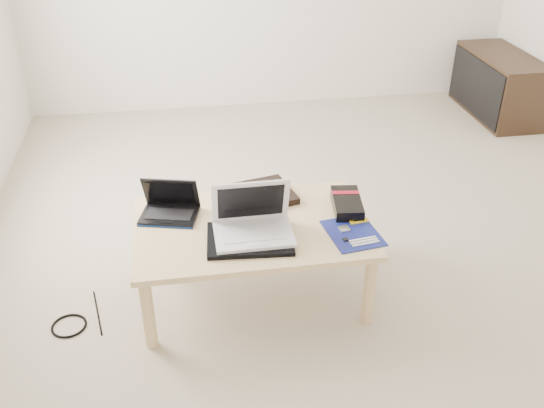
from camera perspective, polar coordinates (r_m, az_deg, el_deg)
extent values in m
plane|color=#BCAF98|center=(3.60, 5.19, -2.04)|extent=(4.00, 4.00, 0.00)
cube|color=#DABE83|center=(2.86, -1.91, -2.26)|extent=(1.10, 0.70, 0.03)
cylinder|color=#DABE83|center=(2.73, -11.58, -10.07)|extent=(0.06, 0.06, 0.37)
cylinder|color=#DABE83|center=(2.84, 9.15, -8.00)|extent=(0.06, 0.06, 0.37)
cylinder|color=#DABE83|center=(3.21, -11.46, -3.10)|extent=(0.06, 0.06, 0.37)
cylinder|color=#DABE83|center=(3.30, 6.09, -1.57)|extent=(0.06, 0.06, 0.37)
cube|color=#342515|center=(5.35, 20.56, 10.45)|extent=(0.40, 0.90, 0.50)
cube|color=black|center=(5.25, 18.62, 10.45)|extent=(0.02, 0.86, 0.44)
cube|color=black|center=(3.06, -1.27, 0.87)|extent=(0.39, 0.35, 0.03)
cube|color=black|center=(2.95, -9.62, -1.08)|extent=(0.31, 0.25, 0.02)
cube|color=black|center=(2.94, -9.65, -0.95)|extent=(0.24, 0.15, 0.00)
cube|color=black|center=(2.88, -9.96, -1.65)|extent=(0.06, 0.04, 0.00)
cube|color=black|center=(2.95, -9.50, 1.09)|extent=(0.28, 0.14, 0.17)
cube|color=black|center=(2.95, -9.52, 1.00)|extent=(0.23, 0.11, 0.14)
cube|color=#0E224F|center=(2.87, -10.05, -2.12)|extent=(0.26, 0.08, 0.01)
cube|color=black|center=(2.85, -1.39, -1.84)|extent=(0.30, 0.27, 0.01)
cube|color=white|center=(2.85, -1.39, -1.73)|extent=(0.24, 0.21, 0.00)
cube|color=#B9B9BE|center=(2.92, 0.51, -0.93)|extent=(0.06, 0.20, 0.02)
cube|color=#A5A6AB|center=(2.91, 0.51, -0.78)|extent=(0.05, 0.16, 0.00)
cube|color=black|center=(2.74, -2.10, -3.29)|extent=(0.41, 0.31, 0.02)
cube|color=silver|center=(2.74, -1.73, -2.86)|extent=(0.35, 0.25, 0.02)
cube|color=silver|center=(2.73, -1.72, -2.73)|extent=(0.29, 0.14, 0.00)
cube|color=silver|center=(2.65, -1.46, -3.78)|extent=(0.08, 0.03, 0.00)
cube|color=silver|center=(2.74, -2.02, 0.29)|extent=(0.35, 0.08, 0.23)
cube|color=black|center=(2.74, -2.01, 0.19)|extent=(0.30, 0.06, 0.18)
cube|color=#0C124F|center=(2.81, 7.62, -2.73)|extent=(0.26, 0.31, 0.01)
cube|color=#B9B9BE|center=(2.83, 6.80, -2.31)|extent=(0.05, 0.05, 0.01)
cube|color=yellow|center=(2.90, 8.14, -1.52)|extent=(0.09, 0.02, 0.01)
cube|color=yellow|center=(2.88, 8.28, -1.69)|extent=(0.09, 0.02, 0.01)
cube|color=silver|center=(2.77, 8.52, -3.28)|extent=(0.13, 0.03, 0.01)
cube|color=silver|center=(2.75, 8.68, -3.48)|extent=(0.13, 0.03, 0.01)
cube|color=silver|center=(2.74, 8.84, -3.69)|extent=(0.13, 0.03, 0.01)
cube|color=black|center=(2.75, 6.95, -3.34)|extent=(0.03, 0.03, 0.01)
cube|color=black|center=(2.98, 7.06, 0.04)|extent=(0.17, 0.28, 0.06)
cube|color=maroon|center=(3.02, 6.95, 1.09)|extent=(0.14, 0.05, 0.00)
torus|color=black|center=(2.86, -3.86, -1.78)|extent=(0.12, 0.12, 0.01)
torus|color=black|center=(3.04, -18.57, -10.81)|extent=(0.20, 0.20, 0.01)
cylinder|color=black|center=(3.08, -16.10, -9.78)|extent=(0.07, 0.33, 0.01)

